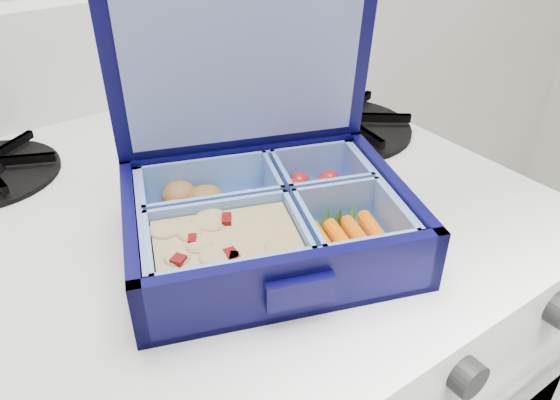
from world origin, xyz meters
TOP-DOWN VIEW (x-y plane):
  - bento_box at (0.39, 1.53)m, footprint 0.30×0.27m
  - burner_grate at (0.61, 1.68)m, footprint 0.25×0.25m
  - fork at (0.41, 1.69)m, footprint 0.15×0.16m

SIDE VIEW (x-z plane):
  - fork at x=0.41m, z-range 0.96..0.96m
  - burner_grate at x=0.61m, z-range 0.96..0.99m
  - bento_box at x=0.39m, z-range 0.96..1.02m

